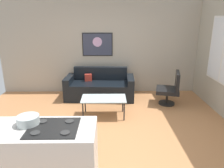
{
  "coord_description": "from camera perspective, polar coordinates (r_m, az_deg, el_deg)",
  "views": [
    {
      "loc": [
        0.0,
        -3.86,
        2.19
      ],
      "look_at": [
        0.07,
        0.9,
        0.7
      ],
      "focal_mm": 34.14,
      "sensor_mm": 36.0,
      "label": 1
    }
  ],
  "objects": [
    {
      "name": "ground",
      "position": [
        4.44,
        -0.78,
        -12.43
      ],
      "size": [
        6.4,
        6.4,
        0.04
      ],
      "primitive_type": "cube",
      "color": "#B87A4A"
    },
    {
      "name": "back_wall",
      "position": [
        6.33,
        -0.88,
        10.22
      ],
      "size": [
        6.4,
        0.05,
        2.8
      ],
      "primitive_type": "cube",
      "color": "#AAA191",
      "rests_on": "ground"
    },
    {
      "name": "couch",
      "position": [
        6.02,
        -3.29,
        -1.0
      ],
      "size": [
        1.93,
        0.92,
        0.83
      ],
      "color": "black",
      "rests_on": "ground"
    },
    {
      "name": "coffee_table",
      "position": [
        4.85,
        -2.25,
        -4.17
      ],
      "size": [
        1.01,
        0.55,
        0.44
      ],
      "color": "silver",
      "rests_on": "ground"
    },
    {
      "name": "armchair",
      "position": [
        5.71,
        15.42,
        -1.23
      ],
      "size": [
        0.7,
        0.72,
        0.88
      ],
      "color": "black",
      "rests_on": "ground"
    },
    {
      "name": "kitchen_counter",
      "position": [
        3.03,
        -20.23,
        -18.59
      ],
      "size": [
        1.59,
        0.65,
        0.94
      ],
      "color": "silver",
      "rests_on": "ground"
    },
    {
      "name": "mixing_bowl",
      "position": [
        2.87,
        -21.57,
        -9.07
      ],
      "size": [
        0.28,
        0.28,
        0.12
      ],
      "color": "silver",
      "rests_on": "kitchen_counter"
    },
    {
      "name": "wall_painting",
      "position": [
        6.29,
        -3.93,
        10.53
      ],
      "size": [
        0.88,
        0.03,
        0.67
      ],
      "color": "black"
    },
    {
      "name": "window",
      "position": [
        5.46,
        27.7,
        7.94
      ],
      "size": [
        0.03,
        1.3,
        1.5
      ],
      "color": "silver"
    }
  ]
}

